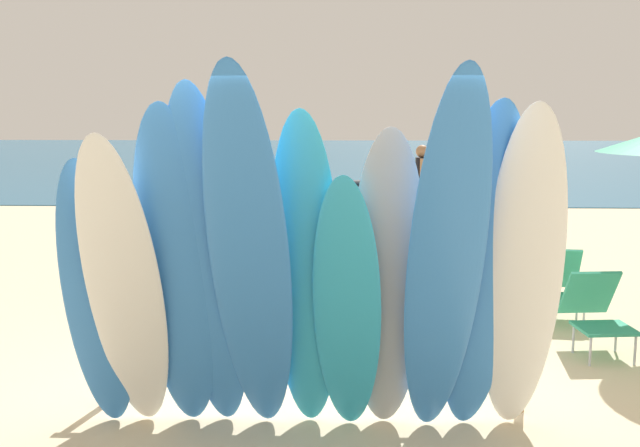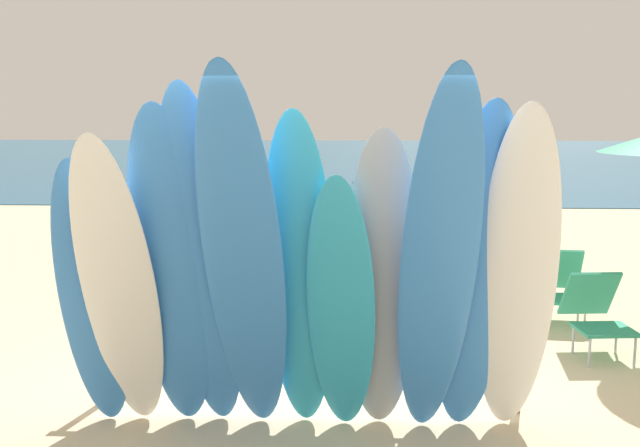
% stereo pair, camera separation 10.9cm
% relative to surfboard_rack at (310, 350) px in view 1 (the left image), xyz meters
% --- Properties ---
extents(ground, '(60.00, 60.00, 0.00)m').
position_rel_surfboard_rack_xyz_m(ground, '(0.00, 14.00, -0.48)').
color(ground, beige).
extents(ocean_water, '(60.00, 40.00, 0.02)m').
position_rel_surfboard_rack_xyz_m(ocean_water, '(0.00, 32.03, -0.47)').
color(ocean_water, '#235B7F').
rests_on(ocean_water, ground).
extents(surfboard_rack, '(3.37, 0.07, 0.59)m').
position_rel_surfboard_rack_xyz_m(surfboard_rack, '(0.00, 0.00, 0.00)').
color(surfboard_rack, brown).
rests_on(surfboard_rack, ground).
extents(surfboard_blue_0, '(0.48, 0.64, 2.02)m').
position_rel_surfboard_rack_xyz_m(surfboard_blue_0, '(-1.45, -0.55, 0.53)').
color(surfboard_blue_0, '#337AD1').
rests_on(surfboard_blue_0, ground).
extents(surfboard_white_1, '(0.56, 0.92, 2.19)m').
position_rel_surfboard_rack_xyz_m(surfboard_white_1, '(-1.22, -0.65, 0.62)').
color(surfboard_white_1, white).
rests_on(surfboard_white_1, ground).
extents(surfboard_blue_2, '(0.54, 0.81, 2.37)m').
position_rel_surfboard_rack_xyz_m(surfboard_blue_2, '(-0.87, -0.59, 0.71)').
color(surfboard_blue_2, '#337AD1').
rests_on(surfboard_blue_2, ground).
extents(surfboard_blue_3, '(0.60, 0.92, 2.50)m').
position_rel_surfboard_rack_xyz_m(surfboard_blue_3, '(-0.66, -0.61, 0.77)').
color(surfboard_blue_3, '#337AD1').
rests_on(surfboard_blue_3, ground).
extents(surfboard_blue_4, '(0.64, 1.12, 2.62)m').
position_rel_surfboard_rack_xyz_m(surfboard_blue_4, '(-0.36, -0.74, 0.83)').
color(surfboard_blue_4, '#337AD1').
rests_on(surfboard_blue_4, ground).
extents(surfboard_teal_5, '(0.53, 0.77, 2.33)m').
position_rel_surfboard_rack_xyz_m(surfboard_teal_5, '(0.00, -0.54, 0.69)').
color(surfboard_teal_5, '#289EC6').
rests_on(surfboard_teal_5, ground).
extents(surfboard_teal_6, '(0.53, 0.74, 1.92)m').
position_rel_surfboard_rack_xyz_m(surfboard_teal_6, '(0.28, -0.57, 0.48)').
color(surfboard_teal_6, '#289EC6').
rests_on(surfboard_teal_6, ground).
extents(surfboard_grey_7, '(0.54, 0.70, 2.22)m').
position_rel_surfboard_rack_xyz_m(surfboard_grey_7, '(0.56, -0.52, 0.63)').
color(surfboard_grey_7, '#999EA3').
rests_on(surfboard_grey_7, ground).
extents(surfboard_blue_8, '(0.58, 1.07, 2.60)m').
position_rel_surfboard_rack_xyz_m(surfboard_blue_8, '(0.92, -0.74, 0.82)').
color(surfboard_blue_8, '#337AD1').
rests_on(surfboard_blue_8, ground).
extents(surfboard_blue_9, '(0.60, 0.81, 2.39)m').
position_rel_surfboard_rack_xyz_m(surfboard_blue_9, '(1.19, -0.57, 0.72)').
color(surfboard_blue_9, '#337AD1').
rests_on(surfboard_blue_9, ground).
extents(surfboard_white_10, '(0.61, 0.89, 2.37)m').
position_rel_surfboard_rack_xyz_m(surfboard_white_10, '(1.46, -0.58, 0.71)').
color(surfboard_white_10, white).
rests_on(surfboard_white_10, ground).
extents(beachgoer_midbeach, '(0.54, 0.33, 1.53)m').
position_rel_surfboard_rack_xyz_m(beachgoer_midbeach, '(0.58, 3.71, 0.40)').
color(beachgoer_midbeach, brown).
rests_on(beachgoer_midbeach, ground).
extents(beachgoer_near_rack, '(0.54, 0.41, 1.66)m').
position_rel_surfboard_rack_xyz_m(beachgoer_near_rack, '(-1.60, 4.07, 0.48)').
color(beachgoer_near_rack, brown).
rests_on(beachgoer_near_rack, ground).
extents(beachgoer_by_water, '(0.44, 0.64, 1.69)m').
position_rel_surfboard_rack_xyz_m(beachgoer_by_water, '(1.67, 7.87, 0.50)').
color(beachgoer_by_water, '#9E704C').
rests_on(beachgoer_by_water, ground).
extents(beachgoer_strolling, '(0.42, 0.56, 1.62)m').
position_rel_surfboard_rack_xyz_m(beachgoer_strolling, '(-2.30, 7.88, 0.46)').
color(beachgoer_strolling, brown).
rests_on(beachgoer_strolling, ground).
extents(beachgoer_photographing, '(0.45, 0.49, 1.66)m').
position_rel_surfboard_rack_xyz_m(beachgoer_photographing, '(-0.36, 5.18, 0.48)').
color(beachgoer_photographing, beige).
rests_on(beachgoer_photographing, ground).
extents(beach_chair_red, '(0.58, 0.79, 0.79)m').
position_rel_surfboard_rack_xyz_m(beach_chair_red, '(2.64, 2.54, -0.06)').
color(beach_chair_red, '#B7B7BC').
rests_on(beach_chair_red, ground).
extents(beach_chair_striped, '(0.57, 0.80, 0.79)m').
position_rel_surfboard_rack_xyz_m(beach_chair_striped, '(2.68, 1.44, -0.06)').
color(beach_chair_striped, '#B7B7BC').
rests_on(beach_chair_striped, ground).
extents(distant_boat, '(3.07, 1.12, 0.24)m').
position_rel_surfboard_rack_xyz_m(distant_boat, '(1.76, 16.81, -0.37)').
color(distant_boat, '#4C515B').
rests_on(distant_boat, ground).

